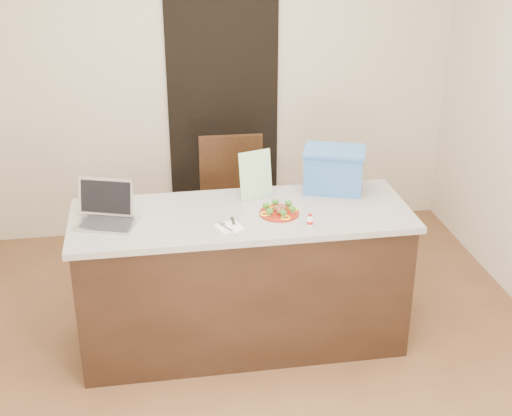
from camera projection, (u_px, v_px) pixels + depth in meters
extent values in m
plane|color=brown|center=(249.00, 362.00, 4.47)|extent=(4.00, 4.00, 0.00)
plane|color=beige|center=(210.00, 73.00, 5.70)|extent=(4.00, 0.00, 4.00)
plane|color=beige|center=(349.00, 396.00, 2.11)|extent=(4.00, 0.00, 4.00)
cube|color=black|center=(223.00, 116.00, 5.84)|extent=(0.90, 0.02, 2.00)
cube|color=black|center=(242.00, 281.00, 4.51)|extent=(2.00, 0.70, 0.88)
cube|color=beige|center=(242.00, 216.00, 4.32)|extent=(2.06, 0.76, 0.04)
cylinder|color=maroon|center=(279.00, 213.00, 4.29)|extent=(0.24, 0.24, 0.01)
torus|color=maroon|center=(279.00, 212.00, 4.28)|extent=(0.24, 0.24, 0.01)
sphere|color=brown|center=(279.00, 209.00, 4.28)|extent=(0.04, 0.04, 0.04)
sphere|color=brown|center=(279.00, 211.00, 4.25)|extent=(0.04, 0.04, 0.04)
sphere|color=brown|center=(283.00, 211.00, 4.26)|extent=(0.04, 0.04, 0.04)
sphere|color=brown|center=(284.00, 209.00, 4.29)|extent=(0.04, 0.04, 0.04)
sphere|color=brown|center=(280.00, 207.00, 4.30)|extent=(0.04, 0.04, 0.04)
sphere|color=brown|center=(275.00, 208.00, 4.29)|extent=(0.04, 0.04, 0.04)
ellipsoid|color=#225416|center=(275.00, 202.00, 4.34)|extent=(0.04, 0.04, 0.04)
ellipsoid|color=#225416|center=(266.00, 206.00, 4.29)|extent=(0.04, 0.04, 0.04)
ellipsoid|color=#225416|center=(270.00, 211.00, 4.22)|extent=(0.04, 0.04, 0.04)
ellipsoid|color=#225416|center=(283.00, 213.00, 4.20)|extent=(0.04, 0.04, 0.04)
ellipsoid|color=#225416|center=(293.00, 209.00, 4.25)|extent=(0.04, 0.04, 0.04)
ellipsoid|color=#225416|center=(289.00, 203.00, 4.32)|extent=(0.04, 0.04, 0.04)
torus|color=#F7FE1A|center=(273.00, 206.00, 4.36)|extent=(0.06, 0.06, 0.01)
torus|color=#F7FE1A|center=(265.00, 214.00, 4.25)|extent=(0.06, 0.06, 0.01)
torus|color=#F7FE1A|center=(285.00, 218.00, 4.20)|extent=(0.06, 0.06, 0.01)
torus|color=#F7FE1A|center=(293.00, 209.00, 4.31)|extent=(0.06, 0.06, 0.01)
cube|color=silver|center=(229.00, 227.00, 4.12)|extent=(0.18, 0.18, 0.01)
cube|color=silver|center=(226.00, 228.00, 4.10)|extent=(0.06, 0.10, 0.00)
cube|color=silver|center=(225.00, 223.00, 4.15)|extent=(0.05, 0.05, 0.00)
cube|color=white|center=(236.00, 229.00, 4.08)|extent=(0.02, 0.10, 0.01)
cube|color=silver|center=(233.00, 221.00, 4.17)|extent=(0.02, 0.12, 0.00)
cylinder|color=#EAE8CF|center=(310.00, 222.00, 4.13)|extent=(0.03, 0.03, 0.05)
cylinder|color=#EAE8CF|center=(310.00, 217.00, 4.12)|extent=(0.02, 0.02, 0.01)
cylinder|color=#AE1212|center=(310.00, 215.00, 4.11)|extent=(0.03, 0.03, 0.01)
cylinder|color=#AE1212|center=(310.00, 222.00, 4.13)|extent=(0.04, 0.04, 0.02)
cube|color=#B5B5BA|center=(107.00, 223.00, 4.15)|extent=(0.40, 0.33, 0.02)
cube|color=#B5B5BA|center=(106.00, 197.00, 4.21)|extent=(0.34, 0.16, 0.22)
cube|color=black|center=(106.00, 197.00, 4.20)|extent=(0.30, 0.14, 0.19)
cube|color=#232426|center=(107.00, 223.00, 4.14)|extent=(0.32, 0.25, 0.00)
cube|color=white|center=(256.00, 175.00, 4.45)|extent=(0.22, 0.11, 0.31)
cube|color=#2D5FA4|center=(334.00, 171.00, 4.58)|extent=(0.43, 0.36, 0.26)
cube|color=#2D5FA4|center=(335.00, 151.00, 4.52)|extent=(0.46, 0.39, 0.02)
cube|color=#382011|center=(235.00, 217.00, 5.24)|extent=(0.48, 0.48, 0.04)
cube|color=#382011|center=(231.00, 170.00, 5.31)|extent=(0.47, 0.06, 0.53)
cylinder|color=#382011|center=(212.00, 262.00, 5.13)|extent=(0.04, 0.04, 0.50)
cylinder|color=#382011|center=(267.00, 257.00, 5.19)|extent=(0.04, 0.04, 0.50)
cylinder|color=#382011|center=(207.00, 237.00, 5.49)|extent=(0.04, 0.04, 0.50)
cylinder|color=#382011|center=(258.00, 233.00, 5.55)|extent=(0.04, 0.04, 0.50)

